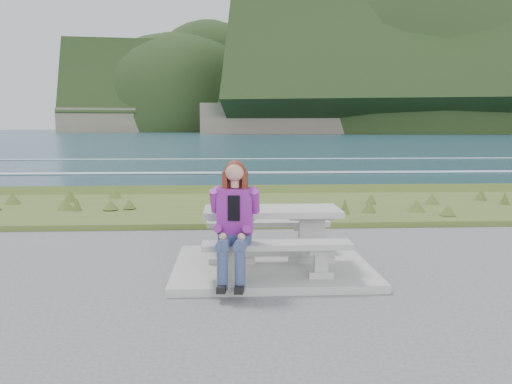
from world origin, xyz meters
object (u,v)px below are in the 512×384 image
picnic_table (272,221)px  bench_landward (277,250)px  bench_seaward (268,227)px  seated_woman (234,239)px

picnic_table → bench_landward: size_ratio=1.00×
bench_seaward → seated_woman: bearing=-108.6°
bench_seaward → picnic_table: bearing=-90.0°
bench_landward → picnic_table: bearing=90.0°
picnic_table → bench_landward: picnic_table is taller
picnic_table → bench_landward: 0.74m
bench_landward → bench_seaward: (0.00, 1.40, 0.00)m
bench_seaward → seated_woman: 1.63m
bench_landward → bench_seaward: 1.40m
seated_woman → picnic_table: bearing=65.5°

